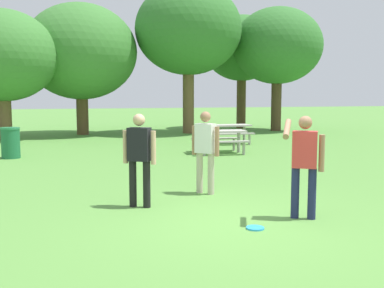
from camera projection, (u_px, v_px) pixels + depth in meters
name	position (u px, v px, depth m)	size (l,w,h in m)	color
ground_plane	(234.00, 223.00, 7.02)	(120.00, 120.00, 0.00)	#568E3D
person_thrower	(304.00, 159.00, 7.15)	(0.82, 0.55, 1.64)	#1E234C
person_catcher	(139.00, 154.00, 7.91)	(0.53, 0.39, 1.64)	black
person_bystander	(205.00, 147.00, 8.99)	(0.44, 0.48, 1.64)	#B7AD93
frisbee	(255.00, 228.00, 6.70)	(0.27, 0.27, 0.03)	#2D9EDB
picnic_table_near	(220.00, 137.00, 15.33)	(1.83, 1.58, 0.77)	#B2ADA3
picnic_table_far	(229.00, 130.00, 18.32)	(1.75, 1.48, 0.77)	#B2ADA3
trash_can_beside_table	(11.00, 143.00, 14.10)	(0.59, 0.59, 0.96)	#1E663D
tree_tall_left	(2.00, 56.00, 19.52)	(4.63, 4.63, 5.61)	brown
tree_broad_center	(81.00, 52.00, 22.15)	(5.46, 5.46, 6.37)	brown
tree_far_right	(188.00, 30.00, 22.85)	(5.37, 5.37, 7.52)	brown
tree_slender_mid	(242.00, 49.00, 26.38)	(4.44, 4.44, 6.54)	brown
tree_back_left	(277.00, 46.00, 24.42)	(4.81, 4.81, 6.63)	#4C3823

